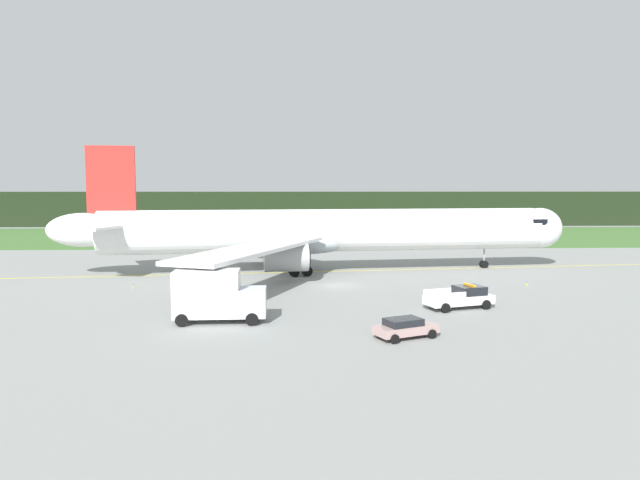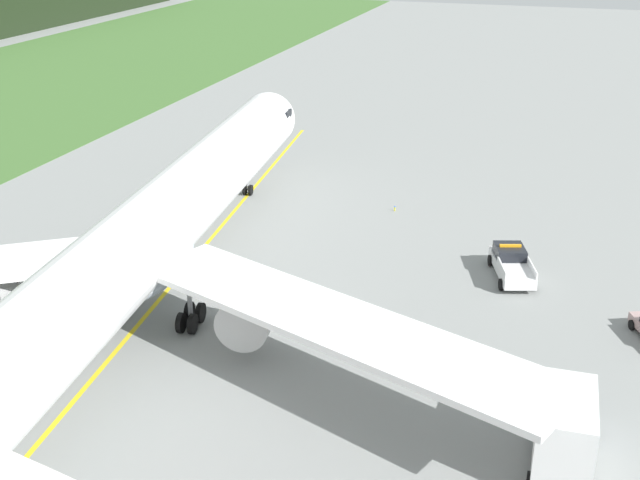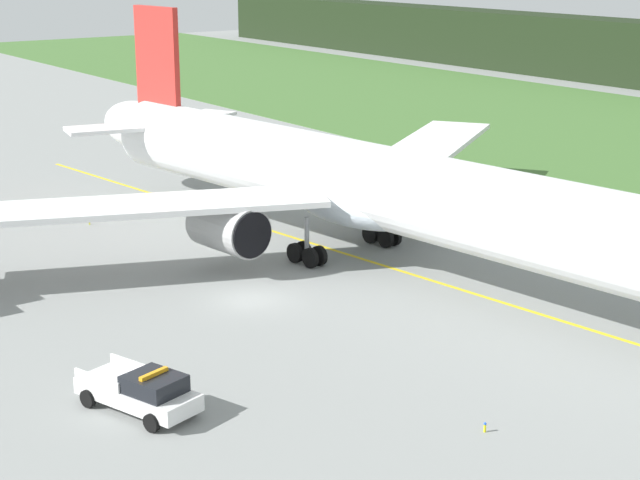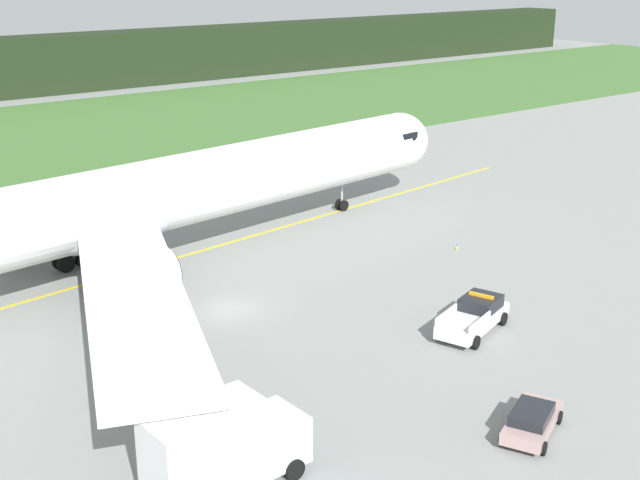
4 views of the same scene
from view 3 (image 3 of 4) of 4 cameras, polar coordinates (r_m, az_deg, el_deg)
name	(u,v)px [view 3 (image 3 of 4)]	position (r m, az deg, el deg)	size (l,w,h in m)	color
ground	(252,299)	(55.91, -3.76, -3.27)	(320.00, 320.00, 0.00)	gray
taxiway_centerline_main	(386,266)	(61.52, 3.67, -1.46)	(80.71, 0.30, 0.01)	yellow
airliner	(377,188)	(60.89, 3.17, 2.85)	(59.57, 48.30, 14.15)	white
ops_pickup_truck	(141,391)	(43.06, -9.81, -8.21)	(5.86, 3.62, 1.94)	silver
taxiway_edge_light_east	(485,427)	(41.56, 9.08, -10.13)	(0.12, 0.12, 0.42)	yellow
taxiway_edge_light_west	(89,221)	(72.29, -12.59, 1.01)	(0.12, 0.12, 0.41)	yellow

